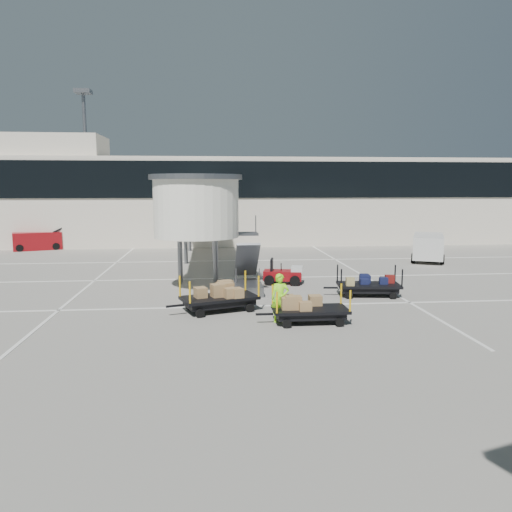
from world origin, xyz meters
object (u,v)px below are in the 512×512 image
Objects in this scene: box_cart_near at (312,310)px; belt_loader at (38,241)px; ground_worker at (280,298)px; suitcase_cart at (368,286)px; box_cart_far at (218,298)px; minivan at (428,245)px; baggage_tug at (284,275)px.

box_cart_near is 31.26m from belt_loader.
ground_worker reaches higher than box_cart_near.
belt_loader is at bearing 126.83° from box_cart_near.
belt_loader is (-22.54, 20.45, 0.26)m from suitcase_cart.
minivan is (15.72, 13.75, 0.53)m from box_cart_far.
belt_loader is at bearing 128.87° from ground_worker.
box_cart_far is at bearing 144.03° from ground_worker.
belt_loader reaches higher than suitcase_cart.
box_cart_far is at bearing -76.40° from belt_loader.
baggage_tug is 6.96m from box_cart_far.
box_cart_far is 0.92× the size of belt_loader.
ground_worker is 0.45× the size of belt_loader.
ground_worker is 20.62m from minivan.
baggage_tug is 0.61× the size of suitcase_cart.
suitcase_cart is at bearing -31.65° from baggage_tug.
belt_loader is (-17.48, 24.78, -0.23)m from ground_worker.
box_cart_near is at bearing -102.51° from minivan.
belt_loader reaches higher than minivan.
box_cart_far is at bearing -156.03° from suitcase_cart.
belt_loader is at bearing 104.17° from box_cart_far.
box_cart_far reaches higher than box_cart_near.
box_cart_near is 1.36m from ground_worker.
box_cart_near is (-0.07, -8.11, 0.03)m from baggage_tug.
baggage_tug is 1.17× the size of ground_worker.
belt_loader is (-15.04, 22.75, 0.16)m from box_cart_far.
box_cart_far reaches higher than suitcase_cart.
box_cart_near is 0.91× the size of box_cart_far.
box_cart_far is (-3.71, 2.26, 0.06)m from box_cart_near.
belt_loader is (-18.82, 16.91, 0.25)m from baggage_tug.
box_cart_near is 0.84× the size of belt_loader.
suitcase_cart is at bearing -101.33° from minivan.
ground_worker reaches higher than suitcase_cart.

